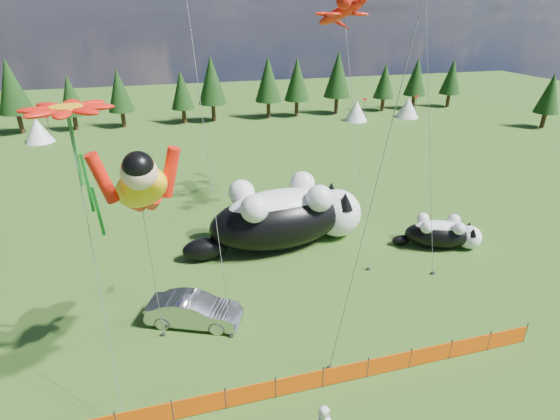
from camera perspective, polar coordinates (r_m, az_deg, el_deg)
The scene contains 10 objects.
ground at distance 21.33m, azimuth -0.04°, elevation -16.96°, with size 160.00×160.00×0.00m, color #113509.
safety_fence at distance 18.91m, azimuth 2.57°, elevation -21.65°, with size 22.06×0.06×1.10m.
tree_line at distance 61.33m, azimuth -11.70°, elevation 14.76°, with size 90.00×4.00×8.00m, color black, non-canonical shape.
festival_tents at distance 58.80m, azimuth -0.09°, elevation 12.25°, with size 50.00×3.20×2.80m, color white, non-canonical shape.
cat_large at distance 28.14m, azimuth 0.80°, elevation -0.70°, with size 12.15×5.14×4.39m.
cat_small at distance 30.21m, azimuth 20.42°, elevation -2.84°, with size 5.48×3.38×2.06m.
car at distance 22.35m, azimuth -11.17°, elevation -12.73°, with size 1.60×4.60×1.52m, color #B1B0B5.
superhero_kite at distance 16.78m, azimuth -17.84°, elevation 2.75°, with size 5.84×6.05×10.50m.
gecko_kite at distance 31.86m, azimuth 8.06°, elevation 24.20°, with size 5.35×13.05×16.79m.
flower_kite at distance 16.62m, azimuth -25.99°, elevation 11.24°, with size 3.78×5.64×11.62m.
Camera 1 is at (-4.23, -15.33, 14.21)m, focal length 28.00 mm.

